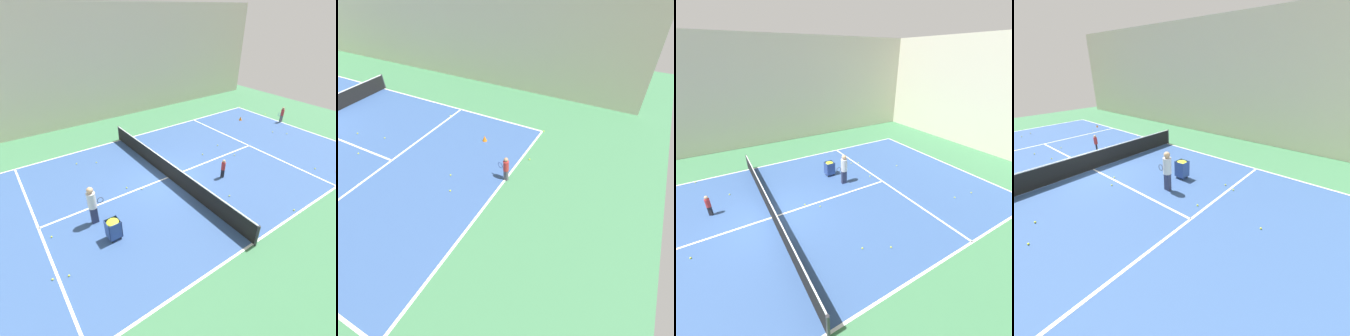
{
  "view_description": "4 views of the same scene",
  "coord_description": "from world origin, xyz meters",
  "views": [
    {
      "loc": [
        -9.76,
        6.93,
        7.96
      ],
      "look_at": [
        0.0,
        0.0,
        0.61
      ],
      "focal_mm": 28.0,
      "sensor_mm": 36.0,
      "label": 1
    },
    {
      "loc": [
        -6.15,
        -16.18,
        7.96
      ],
      "look_at": [
        1.38,
        -12.24,
        0.67
      ],
      "focal_mm": 28.0,
      "sensor_mm": 36.0,
      "label": 2
    },
    {
      "loc": [
        9.01,
        -1.36,
        6.92
      ],
      "look_at": [
        -1.03,
        4.59,
        1.01
      ],
      "focal_mm": 24.0,
      "sensor_mm": 36.0,
      "label": 3
    },
    {
      "loc": [
        5.32,
        10.81,
        5.15
      ],
      "look_at": [
        -2.35,
        4.31,
        0.54
      ],
      "focal_mm": 24.0,
      "sensor_mm": 36.0,
      "label": 4
    }
  ],
  "objects": [
    {
      "name": "line_baseline_near",
      "position": [
        0.0,
        -12.22,
        0.01
      ],
      "size": [
        11.6,
        0.1,
        0.0
      ],
      "primitive_type": "cube",
      "color": "white",
      "rests_on": "ground"
    },
    {
      "name": "tennis_ball_0",
      "position": [
        0.84,
        -3.29,
        0.04
      ],
      "size": [
        0.07,
        0.07,
        0.07
      ],
      "primitive_type": "sphere",
      "color": "yellow",
      "rests_on": "ground"
    },
    {
      "name": "training_cone_0",
      "position": [
        3.52,
        -9.85,
        0.16
      ],
      "size": [
        0.24,
        0.24,
        0.31
      ],
      "primitive_type": "cone",
      "color": "orange",
      "rests_on": "ground"
    },
    {
      "name": "player_near_baseline",
      "position": [
        1.38,
        -12.23,
        0.7
      ],
      "size": [
        0.31,
        0.6,
        1.22
      ],
      "rotation": [
        0.0,
        0.0,
        1.26
      ],
      "color": "#4C4C56",
      "rests_on": "ground"
    },
    {
      "name": "tennis_ball_12",
      "position": [
        0.44,
        -9.9,
        0.04
      ],
      "size": [
        0.07,
        0.07,
        0.07
      ],
      "primitive_type": "sphere",
      "color": "yellow",
      "rests_on": "ground"
    },
    {
      "name": "line_service_near",
      "position": [
        0.0,
        -6.72,
        0.01
      ],
      "size": [
        11.6,
        0.1,
        0.0
      ],
      "primitive_type": "cube",
      "color": "white",
      "rests_on": "ground"
    },
    {
      "name": "tennis_ball_5",
      "position": [
        1.22,
        -4.96,
        0.04
      ],
      "size": [
        0.07,
        0.07,
        0.07
      ],
      "primitive_type": "sphere",
      "color": "yellow",
      "rests_on": "ground"
    },
    {
      "name": "tennis_ball_1",
      "position": [
        3.14,
        -12.61,
        0.04
      ],
      "size": [
        0.07,
        0.07,
        0.07
      ],
      "primitive_type": "sphere",
      "color": "yellow",
      "rests_on": "ground"
    },
    {
      "name": "tennis_ball_22",
      "position": [
        -0.38,
        -4.86,
        0.04
      ],
      "size": [
        0.07,
        0.07,
        0.07
      ],
      "primitive_type": "sphere",
      "color": "yellow",
      "rests_on": "ground"
    },
    {
      "name": "tennis_ball_15",
      "position": [
        5.81,
        -12.31,
        0.04
      ],
      "size": [
        0.07,
        0.07,
        0.07
      ],
      "primitive_type": "sphere",
      "color": "yellow",
      "rests_on": "ground"
    },
    {
      "name": "hall_enclosure_right",
      "position": [
        10.24,
        0.0,
        4.18
      ],
      "size": [
        0.15,
        33.46,
        8.36
      ],
      "color": "beige",
      "rests_on": "ground"
    },
    {
      "name": "line_sideline_right",
      "position": [
        5.8,
        0.0,
        0.01
      ],
      "size": [
        0.1,
        24.44,
        0.0
      ],
      "primitive_type": "cube",
      "color": "white",
      "rests_on": "ground"
    },
    {
      "name": "tennis_ball_10",
      "position": [
        -0.36,
        -10.49,
        0.04
      ],
      "size": [
        0.07,
        0.07,
        0.07
      ],
      "primitive_type": "sphere",
      "color": "yellow",
      "rests_on": "ground"
    },
    {
      "name": "tennis_ball_17",
      "position": [
        4.78,
        -6.64,
        0.04
      ],
      "size": [
        0.07,
        0.07,
        0.07
      ],
      "primitive_type": "sphere",
      "color": "yellow",
      "rests_on": "ground"
    }
  ]
}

